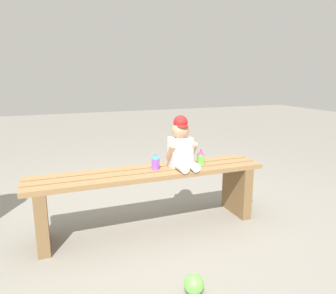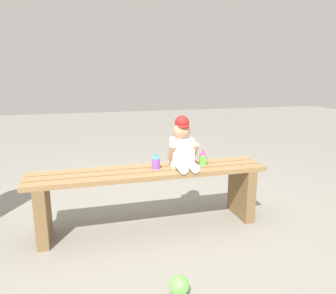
{
  "view_description": "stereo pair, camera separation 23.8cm",
  "coord_description": "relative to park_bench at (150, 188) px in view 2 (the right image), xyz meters",
  "views": [
    {
      "loc": [
        -0.72,
        -2.22,
        1.18
      ],
      "look_at": [
        0.13,
        -0.05,
        0.65
      ],
      "focal_mm": 34.21,
      "sensor_mm": 36.0,
      "label": 1
    },
    {
      "loc": [
        -0.49,
        -2.29,
        1.18
      ],
      "look_at": [
        0.13,
        -0.05,
        0.65
      ],
      "focal_mm": 34.21,
      "sensor_mm": 36.0,
      "label": 2
    }
  ],
  "objects": [
    {
      "name": "sippy_cup_right",
      "position": [
        0.44,
        0.01,
        0.2
      ],
      "size": [
        0.06,
        0.06,
        0.12
      ],
      "color": "#66CC4C",
      "rests_on": "park_bench"
    },
    {
      "name": "sippy_cup_left",
      "position": [
        0.05,
        0.01,
        0.2
      ],
      "size": [
        0.06,
        0.06,
        0.12
      ],
      "color": "#8C4CCC",
      "rests_on": "park_bench"
    },
    {
      "name": "park_bench",
      "position": [
        0.0,
        0.0,
        0.0
      ],
      "size": [
        1.81,
        0.34,
        0.47
      ],
      "color": "olive",
      "rests_on": "ground_plane"
    },
    {
      "name": "toy_ball",
      "position": [
        -0.02,
        -0.83,
        -0.27
      ],
      "size": [
        0.11,
        0.11,
        0.11
      ],
      "primitive_type": "sphere",
      "color": "#66CC4C",
      "rests_on": "ground_plane"
    },
    {
      "name": "ground_plane",
      "position": [
        0.0,
        0.0,
        -0.33
      ],
      "size": [
        16.0,
        16.0,
        0.0
      ],
      "primitive_type": "plane",
      "color": "gray"
    },
    {
      "name": "child_figure",
      "position": [
        0.26,
        -0.0,
        0.32
      ],
      "size": [
        0.23,
        0.27,
        0.4
      ],
      "color": "white",
      "rests_on": "park_bench"
    }
  ]
}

